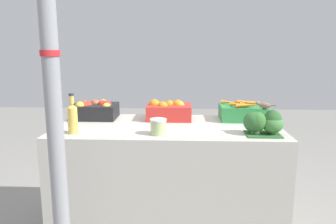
{
  "coord_description": "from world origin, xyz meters",
  "views": [
    {
      "loc": [
        0.1,
        -2.31,
        1.38
      ],
      "look_at": [
        0.0,
        0.0,
        0.92
      ],
      "focal_mm": 35.0,
      "sensor_mm": 36.0,
      "label": 1
    }
  ],
  "objects_px": {
    "carrot_crate": "(243,112)",
    "pickle_jar": "(158,127)",
    "orange_crate": "(169,110)",
    "apple_crate": "(95,110)",
    "juice_bottle_cloudy": "(57,114)",
    "support_pole": "(51,69)",
    "juice_bottle_golden": "(73,117)",
    "sparrow_bird": "(264,105)",
    "broccoli_pile": "(264,123)"
  },
  "relations": [
    {
      "from": "carrot_crate",
      "to": "pickle_jar",
      "type": "xyz_separation_m",
      "value": [
        -0.62,
        -0.47,
        -0.01
      ]
    },
    {
      "from": "carrot_crate",
      "to": "broccoli_pile",
      "type": "bearing_deg",
      "value": -82.09
    },
    {
      "from": "broccoli_pile",
      "to": "pickle_jar",
      "type": "height_order",
      "value": "broccoli_pile"
    },
    {
      "from": "support_pole",
      "to": "carrot_crate",
      "type": "distance_m",
      "value": 1.5
    },
    {
      "from": "broccoli_pile",
      "to": "sparrow_bird",
      "type": "relative_size",
      "value": 1.98
    },
    {
      "from": "juice_bottle_golden",
      "to": "juice_bottle_cloudy",
      "type": "bearing_deg",
      "value": -180.0
    },
    {
      "from": "broccoli_pile",
      "to": "sparrow_bird",
      "type": "distance_m",
      "value": 0.12
    },
    {
      "from": "orange_crate",
      "to": "juice_bottle_cloudy",
      "type": "bearing_deg",
      "value": -146.86
    },
    {
      "from": "pickle_jar",
      "to": "juice_bottle_cloudy",
      "type": "bearing_deg",
      "value": 179.63
    },
    {
      "from": "orange_crate",
      "to": "carrot_crate",
      "type": "relative_size",
      "value": 1.0
    },
    {
      "from": "orange_crate",
      "to": "juice_bottle_golden",
      "type": "bearing_deg",
      "value": -142.77
    },
    {
      "from": "carrot_crate",
      "to": "broccoli_pile",
      "type": "relative_size",
      "value": 1.35
    },
    {
      "from": "juice_bottle_cloudy",
      "to": "juice_bottle_golden",
      "type": "bearing_deg",
      "value": 0.0
    },
    {
      "from": "support_pole",
      "to": "sparrow_bird",
      "type": "distance_m",
      "value": 1.3
    },
    {
      "from": "apple_crate",
      "to": "carrot_crate",
      "type": "bearing_deg",
      "value": 0.05
    },
    {
      "from": "sparrow_bird",
      "to": "pickle_jar",
      "type": "bearing_deg",
      "value": 26.41
    },
    {
      "from": "support_pole",
      "to": "juice_bottle_golden",
      "type": "bearing_deg",
      "value": 98.3
    },
    {
      "from": "juice_bottle_cloudy",
      "to": "support_pole",
      "type": "bearing_deg",
      "value": -70.08
    },
    {
      "from": "juice_bottle_golden",
      "to": "pickle_jar",
      "type": "height_order",
      "value": "juice_bottle_golden"
    },
    {
      "from": "support_pole",
      "to": "broccoli_pile",
      "type": "distance_m",
      "value": 1.33
    },
    {
      "from": "carrot_crate",
      "to": "pickle_jar",
      "type": "distance_m",
      "value": 0.78
    },
    {
      "from": "juice_bottle_golden",
      "to": "support_pole",
      "type": "bearing_deg",
      "value": -81.7
    },
    {
      "from": "support_pole",
      "to": "sparrow_bird",
      "type": "height_order",
      "value": "support_pole"
    },
    {
      "from": "apple_crate",
      "to": "carrot_crate",
      "type": "height_order",
      "value": "carrot_crate"
    },
    {
      "from": "orange_crate",
      "to": "juice_bottle_golden",
      "type": "height_order",
      "value": "juice_bottle_golden"
    },
    {
      "from": "support_pole",
      "to": "juice_bottle_golden",
      "type": "xyz_separation_m",
      "value": [
        -0.07,
        0.46,
        -0.34
      ]
    },
    {
      "from": "carrot_crate",
      "to": "pickle_jar",
      "type": "bearing_deg",
      "value": -143.31
    },
    {
      "from": "orange_crate",
      "to": "support_pole",
      "type": "bearing_deg",
      "value": -120.37
    },
    {
      "from": "juice_bottle_golden",
      "to": "orange_crate",
      "type": "bearing_deg",
      "value": 37.23
    },
    {
      "from": "support_pole",
      "to": "broccoli_pile",
      "type": "relative_size",
      "value": 9.97
    },
    {
      "from": "orange_crate",
      "to": "broccoli_pile",
      "type": "height_order",
      "value": "broccoli_pile"
    },
    {
      "from": "apple_crate",
      "to": "broccoli_pile",
      "type": "relative_size",
      "value": 1.35
    },
    {
      "from": "support_pole",
      "to": "apple_crate",
      "type": "xyz_separation_m",
      "value": [
        -0.04,
        0.92,
        -0.38
      ]
    },
    {
      "from": "carrot_crate",
      "to": "juice_bottle_golden",
      "type": "xyz_separation_m",
      "value": [
        -1.19,
        -0.46,
        0.04
      ]
    },
    {
      "from": "carrot_crate",
      "to": "sparrow_bird",
      "type": "xyz_separation_m",
      "value": [
        0.05,
        -0.43,
        0.13
      ]
    },
    {
      "from": "support_pole",
      "to": "broccoli_pile",
      "type": "bearing_deg",
      "value": 22.32
    },
    {
      "from": "orange_crate",
      "to": "pickle_jar",
      "type": "xyz_separation_m",
      "value": [
        -0.05,
        -0.47,
        -0.02
      ]
    },
    {
      "from": "orange_crate",
      "to": "carrot_crate",
      "type": "xyz_separation_m",
      "value": [
        0.58,
        -0.0,
        -0.01
      ]
    },
    {
      "from": "sparrow_bird",
      "to": "orange_crate",
      "type": "bearing_deg",
      "value": -11.15
    },
    {
      "from": "support_pole",
      "to": "pickle_jar",
      "type": "distance_m",
      "value": 0.78
    },
    {
      "from": "apple_crate",
      "to": "orange_crate",
      "type": "relative_size",
      "value": 1.0
    },
    {
      "from": "support_pole",
      "to": "orange_crate",
      "type": "xyz_separation_m",
      "value": [
        0.54,
        0.93,
        -0.38
      ]
    },
    {
      "from": "juice_bottle_cloudy",
      "to": "sparrow_bird",
      "type": "distance_m",
      "value": 1.34
    },
    {
      "from": "sparrow_bird",
      "to": "support_pole",
      "type": "bearing_deg",
      "value": 46.39
    },
    {
      "from": "support_pole",
      "to": "juice_bottle_cloudy",
      "type": "xyz_separation_m",
      "value": [
        -0.17,
        0.46,
        -0.32
      ]
    },
    {
      "from": "juice_bottle_cloudy",
      "to": "sparrow_bird",
      "type": "bearing_deg",
      "value": 1.22
    },
    {
      "from": "apple_crate",
      "to": "carrot_crate",
      "type": "distance_m",
      "value": 1.16
    },
    {
      "from": "juice_bottle_cloudy",
      "to": "pickle_jar",
      "type": "height_order",
      "value": "juice_bottle_cloudy"
    },
    {
      "from": "carrot_crate",
      "to": "orange_crate",
      "type": "bearing_deg",
      "value": 179.61
    },
    {
      "from": "pickle_jar",
      "to": "sparrow_bird",
      "type": "distance_m",
      "value": 0.69
    }
  ]
}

